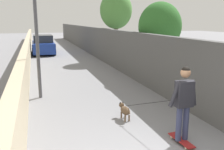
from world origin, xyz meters
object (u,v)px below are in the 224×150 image
skateboard (181,140)px  dog (125,110)px  car_near (43,45)px  person_skateboarder (184,98)px  tree_right_mid (116,11)px  tree_right_near (160,27)px  lamp_post (35,11)px

skateboard → dog: (1.69, 0.74, 0.21)m
skateboard → car_near: bearing=7.9°
person_skateboarder → tree_right_mid: bearing=-11.0°
person_skateboarder → dog: person_skateboarder is taller
dog → skateboard: bearing=-156.4°
dog → car_near: (15.27, 1.60, 0.44)m
tree_right_near → tree_right_mid: bearing=4.1°
tree_right_mid → car_near: size_ratio=1.12×
lamp_post → skateboard: (-4.50, -2.94, -2.97)m
skateboard → person_skateboarder: bearing=180.0°
skateboard → lamp_post: bearing=33.2°
person_skateboarder → car_near: bearing=7.9°
tree_right_mid → lamp_post: 9.05m
dog → person_skateboarder: bearing=-156.4°
skateboard → tree_right_near: bearing=-23.0°
tree_right_mid → skateboard: tree_right_mid is taller
tree_right_mid → lamp_post: bearing=144.5°
skateboard → car_near: 17.14m
lamp_post → dog: 4.51m
lamp_post → skateboard: lamp_post is taller
tree_right_mid → dog: bearing=163.4°
person_skateboarder → dog: 2.01m
person_skateboarder → skateboard: bearing=0.0°
lamp_post → person_skateboarder: lamp_post is taller
lamp_post → tree_right_near: bearing=-71.7°
lamp_post → tree_right_mid: bearing=-35.5°
car_near → tree_right_near: bearing=-154.5°
tree_right_near → lamp_post: bearing=108.3°
tree_right_near → person_skateboarder: (-6.37, 2.70, -1.35)m
tree_right_near → car_near: tree_right_near is taller
person_skateboarder → tree_right_near: bearing=-23.0°
tree_right_mid → skateboard: (-11.87, 2.30, -3.27)m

